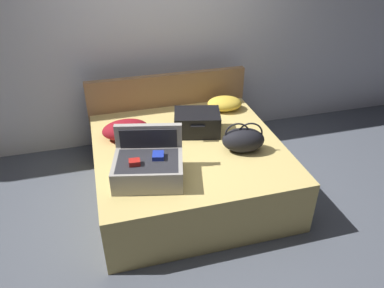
# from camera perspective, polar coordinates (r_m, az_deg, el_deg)

# --- Properties ---
(ground_plane) EXTENTS (12.00, 12.00, 0.00)m
(ground_plane) POSITION_cam_1_polar(r_m,az_deg,el_deg) (3.75, 1.08, -10.60)
(ground_plane) COLOR #4C515B
(back_wall) EXTENTS (8.00, 0.10, 2.60)m
(back_wall) POSITION_cam_1_polar(r_m,az_deg,el_deg) (4.54, -4.80, 16.04)
(back_wall) COLOR silver
(back_wall) RESTS_ON ground
(bed) EXTENTS (1.85, 1.82, 0.55)m
(bed) POSITION_cam_1_polar(r_m,az_deg,el_deg) (3.88, -0.53, -3.71)
(bed) COLOR tan
(bed) RESTS_ON ground
(headboard) EXTENTS (1.89, 0.08, 0.95)m
(headboard) POSITION_cam_1_polar(r_m,az_deg,el_deg) (4.57, -3.62, 5.04)
(headboard) COLOR olive
(headboard) RESTS_ON ground
(hard_case_large) EXTENTS (0.68, 0.59, 0.42)m
(hard_case_large) POSITION_cam_1_polar(r_m,az_deg,el_deg) (3.23, -6.68, -3.29)
(hard_case_large) COLOR gray
(hard_case_large) RESTS_ON bed
(hard_case_medium) EXTENTS (0.54, 0.45, 0.23)m
(hard_case_medium) POSITION_cam_1_polar(r_m,az_deg,el_deg) (3.90, 0.78, 3.30)
(hard_case_medium) COLOR black
(hard_case_medium) RESTS_ON bed
(duffel_bag) EXTENTS (0.45, 0.32, 0.31)m
(duffel_bag) POSITION_cam_1_polar(r_m,az_deg,el_deg) (3.61, 7.85, 0.67)
(duffel_bag) COLOR black
(duffel_bag) RESTS_ON bed
(pillow_near_headboard) EXTENTS (0.44, 0.34, 0.16)m
(pillow_near_headboard) POSITION_cam_1_polar(r_m,az_deg,el_deg) (4.40, 5.01, 6.20)
(pillow_near_headboard) COLOR gold
(pillow_near_headboard) RESTS_ON bed
(pillow_center_head) EXTENTS (0.49, 0.32, 0.19)m
(pillow_center_head) POSITION_cam_1_polar(r_m,az_deg,el_deg) (3.87, -10.15, 2.21)
(pillow_center_head) COLOR maroon
(pillow_center_head) RESTS_ON bed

